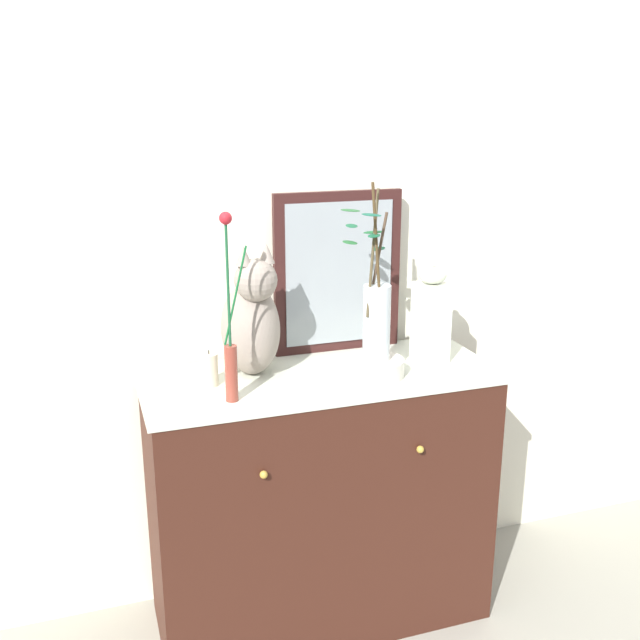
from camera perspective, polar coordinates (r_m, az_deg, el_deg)
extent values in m
plane|color=gray|center=(2.84, 0.00, -21.71)|extent=(6.00, 6.00, 0.00)
cube|color=white|center=(2.55, -2.18, 6.24)|extent=(4.40, 0.08, 2.60)
cube|color=#3A1B12|center=(2.58, 0.00, -13.95)|extent=(1.12, 0.44, 0.89)
cube|color=beige|center=(2.38, 0.00, -4.44)|extent=(1.15, 0.45, 0.02)
sphere|color=#B79338|center=(2.19, -4.40, -11.90)|extent=(0.02, 0.02, 0.02)
sphere|color=#B79338|center=(2.35, 7.80, -9.94)|extent=(0.02, 0.02, 0.02)
cube|color=#331716|center=(2.53, 1.39, 3.71)|extent=(0.45, 0.03, 0.56)
cube|color=gray|center=(2.51, 1.51, 3.63)|extent=(0.38, 0.01, 0.49)
ellipsoid|color=gray|center=(2.35, -5.43, -0.68)|extent=(0.21, 0.24, 0.30)
sphere|color=gray|center=(2.24, -5.02, 3.11)|extent=(0.13, 0.13, 0.13)
cone|color=gray|center=(2.24, -4.19, 5.20)|extent=(0.05, 0.05, 0.06)
cone|color=gray|center=(2.21, -5.97, 5.02)|extent=(0.05, 0.05, 0.06)
cylinder|color=gray|center=(2.56, -6.81, -2.36)|extent=(0.05, 0.16, 0.03)
cylinder|color=brown|center=(2.15, -6.91, -4.15)|extent=(0.04, 0.04, 0.17)
cylinder|color=#1A502E|center=(2.08, -7.16, 2.59)|extent=(0.01, 0.01, 0.35)
sphere|color=#AA1C25|center=(2.04, -7.36, 7.86)|extent=(0.04, 0.04, 0.04)
cylinder|color=#15592A|center=(2.09, -6.60, 1.86)|extent=(0.08, 0.01, 0.29)
cylinder|color=silver|center=(2.36, 4.34, -3.68)|extent=(0.18, 0.18, 0.06)
cylinder|color=silver|center=(2.31, 4.42, -0.21)|extent=(0.09, 0.09, 0.24)
cylinder|color=#42311B|center=(2.24, 4.44, 5.35)|extent=(0.04, 0.03, 0.41)
ellipsoid|color=#104B2F|center=(2.22, 4.22, 6.56)|extent=(0.07, 0.08, 0.01)
ellipsoid|color=#124937|center=(2.17, 4.02, 8.16)|extent=(0.07, 0.08, 0.01)
cylinder|color=#493E28|center=(2.26, 4.12, 5.21)|extent=(0.07, 0.08, 0.39)
ellipsoid|color=#1E5629|center=(2.27, 2.34, 6.05)|extent=(0.05, 0.07, 0.01)
ellipsoid|color=#185737|center=(2.27, 2.47, 7.33)|extent=(0.05, 0.08, 0.01)
ellipsoid|color=#204F29|center=(2.25, 2.38, 8.51)|extent=(0.07, 0.08, 0.01)
cylinder|color=#473628|center=(2.28, 4.45, 4.39)|extent=(0.06, 0.02, 0.32)
ellipsoid|color=#175836|center=(2.32, 4.57, 5.55)|extent=(0.08, 0.07, 0.01)
ellipsoid|color=#145128|center=(2.30, 4.16, 6.82)|extent=(0.08, 0.05, 0.01)
cube|color=silver|center=(2.48, 8.59, -0.17)|extent=(0.10, 0.10, 0.27)
ellipsoid|color=silver|center=(2.44, 8.75, 3.46)|extent=(0.09, 0.09, 0.06)
sphere|color=silver|center=(2.43, 8.79, 4.37)|extent=(0.02, 0.02, 0.02)
cylinder|color=beige|center=(2.29, -8.59, -3.84)|extent=(0.05, 0.05, 0.10)
cylinder|color=black|center=(2.27, -8.65, -2.48)|extent=(0.00, 0.00, 0.01)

